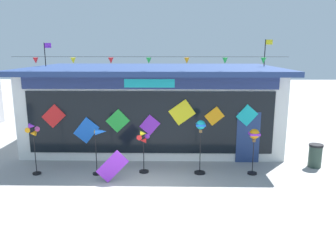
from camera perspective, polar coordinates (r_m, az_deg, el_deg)
The scene contains 9 objects.
ground_plane at distance 10.77m, azimuth -3.96°, elevation -11.07°, with size 80.00×80.00×0.00m, color #9E9B99.
kite_shop_building at distance 16.01m, azimuth -2.28°, elevation 3.65°, with size 10.98×6.81×4.78m.
wind_spinner_far_left at distance 12.65m, azimuth -21.72°, elevation -1.76°, with size 0.45×0.29×1.87m.
wind_spinner_left at distance 12.03m, azimuth -11.42°, elevation -2.51°, with size 0.57×0.31×1.68m.
wind_spinner_center_left at distance 12.05m, azimuth -4.16°, elevation -3.09°, with size 0.45×0.34×1.55m.
wind_spinner_center_right at distance 11.89m, azimuth 5.49°, elevation -1.41°, with size 0.39×0.39×1.95m.
wind_spinner_right at distance 12.19m, azimuth 14.27°, elevation -2.08°, with size 0.36×0.36×1.65m.
trash_bin at distance 13.93m, azimuth 23.50°, elevation -4.57°, with size 0.52×0.52×0.88m.
display_kite_on_ground at distance 11.48m, azimuth -9.33°, elevation -6.72°, with size 0.56×0.03×1.01m, color purple.
Camera 1 is at (0.93, -9.80, 4.36)m, focal length 36.26 mm.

